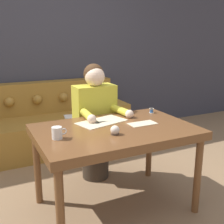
{
  "coord_description": "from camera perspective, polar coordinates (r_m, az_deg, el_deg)",
  "views": [
    {
      "loc": [
        -0.94,
        -2.0,
        1.45
      ],
      "look_at": [
        0.08,
        0.09,
        0.83
      ],
      "focal_mm": 45.0,
      "sensor_mm": 36.0,
      "label": 1
    }
  ],
  "objects": [
    {
      "name": "ground_plane",
      "position": [
        2.64,
        -0.68,
        -18.42
      ],
      "size": [
        16.0,
        16.0,
        0.0
      ],
      "primitive_type": "plane",
      "color": "#846647"
    },
    {
      "name": "wall_back",
      "position": [
        4.12,
        -13.1,
        12.42
      ],
      "size": [
        8.0,
        0.06,
        2.6
      ],
      "color": "#383842",
      "rests_on": "ground_plane"
    },
    {
      "name": "dining_table",
      "position": [
        2.33,
        0.67,
        -4.99
      ],
      "size": [
        1.29,
        0.85,
        0.73
      ],
      "color": "brown",
      "rests_on": "ground_plane"
    },
    {
      "name": "couch",
      "position": [
        3.83,
        -14.2,
        -2.91
      ],
      "size": [
        2.18,
        0.84,
        0.87
      ],
      "color": "olive",
      "rests_on": "ground_plane"
    },
    {
      "name": "person",
      "position": [
        2.88,
        -3.44,
        -2.13
      ],
      "size": [
        0.45,
        0.57,
        1.21
      ],
      "color": "#33281E",
      "rests_on": "ground_plane"
    },
    {
      "name": "pattern_paper_main",
      "position": [
        2.46,
        -2.12,
        -1.98
      ],
      "size": [
        0.47,
        0.34,
        0.0
      ],
      "color": "beige",
      "rests_on": "dining_table"
    },
    {
      "name": "pattern_paper_offcut",
      "position": [
        2.42,
        6.21,
        -2.35
      ],
      "size": [
        0.24,
        0.13,
        0.0
      ],
      "color": "beige",
      "rests_on": "dining_table"
    },
    {
      "name": "scissors",
      "position": [
        2.46,
        -1.95,
        -2.03
      ],
      "size": [
        0.23,
        0.07,
        0.01
      ],
      "color": "silver",
      "rests_on": "dining_table"
    },
    {
      "name": "mug",
      "position": [
        2.09,
        -11.06,
        -4.18
      ],
      "size": [
        0.11,
        0.08,
        0.09
      ],
      "color": "silver",
      "rests_on": "dining_table"
    },
    {
      "name": "thread_spool",
      "position": [
        2.78,
        8.02,
        0.28
      ],
      "size": [
        0.04,
        0.04,
        0.05
      ],
      "color": "#3366B2",
      "rests_on": "dining_table"
    },
    {
      "name": "pin_cushion",
      "position": [
        2.14,
        0.61,
        -3.77
      ],
      "size": [
        0.07,
        0.07,
        0.07
      ],
      "color": "#4C3828",
      "rests_on": "dining_table"
    }
  ]
}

